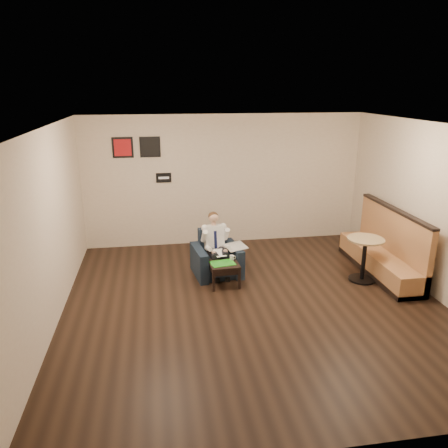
{
  "coord_description": "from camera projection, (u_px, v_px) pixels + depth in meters",
  "views": [
    {
      "loc": [
        -1.47,
        -6.15,
        3.36
      ],
      "look_at": [
        -0.3,
        1.2,
        0.99
      ],
      "focal_mm": 35.0,
      "sensor_mm": 36.0,
      "label": 1
    }
  ],
  "objects": [
    {
      "name": "cafe_table",
      "position": [
        364.0,
        259.0,
        7.76
      ],
      "size": [
        0.84,
        0.84,
        0.8
      ],
      "primitive_type": "cylinder",
      "rotation": [
        0.0,
        0.0,
        0.4
      ],
      "color": "tan",
      "rests_on": "ground"
    },
    {
      "name": "ground",
      "position": [
        254.0,
        304.0,
        7.02
      ],
      "size": [
        6.0,
        6.0,
        0.0
      ],
      "primitive_type": "plane",
      "color": "black",
      "rests_on": "ground"
    },
    {
      "name": "banquette",
      "position": [
        382.0,
        242.0,
        8.03
      ],
      "size": [
        0.56,
        2.36,
        1.21
      ],
      "primitive_type": "cube",
      "color": "#AD7242",
      "rests_on": "ground"
    },
    {
      "name": "art_print_right",
      "position": [
        150.0,
        147.0,
        8.95
      ],
      "size": [
        0.42,
        0.03,
        0.42
      ],
      "primitive_type": "cube",
      "color": "black",
      "rests_on": "wall_back"
    },
    {
      "name": "coffee_mug",
      "position": [
        232.0,
        258.0,
        7.7
      ],
      "size": [
        0.08,
        0.08,
        0.09
      ],
      "primitive_type": "cylinder",
      "rotation": [
        0.0,
        0.0,
        0.04
      ],
      "color": "white",
      "rests_on": "side_table"
    },
    {
      "name": "wall_left",
      "position": [
        48.0,
        231.0,
        6.15
      ],
      "size": [
        0.02,
        6.0,
        2.8
      ],
      "primitive_type": "cube",
      "color": "beige",
      "rests_on": "ground"
    },
    {
      "name": "wall_front",
      "position": [
        334.0,
        322.0,
        3.78
      ],
      "size": [
        6.0,
        0.02,
        2.8
      ],
      "primitive_type": "cube",
      "color": "beige",
      "rests_on": "ground"
    },
    {
      "name": "green_folder",
      "position": [
        223.0,
        263.0,
        7.56
      ],
      "size": [
        0.46,
        0.36,
        0.01
      ],
      "primitive_type": "cube",
      "rotation": [
        0.0,
        0.0,
        0.18
      ],
      "color": "green",
      "rests_on": "side_table"
    },
    {
      "name": "seated_man",
      "position": [
        218.0,
        248.0,
        7.88
      ],
      "size": [
        0.62,
        0.85,
        1.09
      ],
      "primitive_type": null,
      "rotation": [
        0.0,
        0.0,
        0.14
      ],
      "color": "white",
      "rests_on": "armchair"
    },
    {
      "name": "seating_sign",
      "position": [
        164.0,
        178.0,
        9.18
      ],
      "size": [
        0.32,
        0.02,
        0.2
      ],
      "primitive_type": "cube",
      "color": "black",
      "rests_on": "wall_back"
    },
    {
      "name": "art_print_left",
      "position": [
        123.0,
        148.0,
        8.86
      ],
      "size": [
        0.42,
        0.03,
        0.42
      ],
      "primitive_type": "cube",
      "color": "red",
      "rests_on": "wall_back"
    },
    {
      "name": "lap_papers",
      "position": [
        220.0,
        253.0,
        7.82
      ],
      "size": [
        0.23,
        0.29,
        0.01
      ],
      "primitive_type": "cube",
      "rotation": [
        0.0,
        0.0,
        0.21
      ],
      "color": "white",
      "rests_on": "seated_man"
    },
    {
      "name": "wall_back",
      "position": [
        224.0,
        180.0,
        9.42
      ],
      "size": [
        6.0,
        0.02,
        2.8
      ],
      "primitive_type": "cube",
      "color": "beige",
      "rests_on": "ground"
    },
    {
      "name": "wall_right",
      "position": [
        437.0,
        212.0,
        7.05
      ],
      "size": [
        0.02,
        6.0,
        2.8
      ],
      "primitive_type": "cube",
      "color": "beige",
      "rests_on": "ground"
    },
    {
      "name": "ceiling",
      "position": [
        258.0,
        127.0,
        6.17
      ],
      "size": [
        6.0,
        6.0,
        0.02
      ],
      "primitive_type": "cube",
      "color": "white",
      "rests_on": "wall_back"
    },
    {
      "name": "side_table",
      "position": [
        224.0,
        274.0,
        7.64
      ],
      "size": [
        0.52,
        0.52,
        0.41
      ],
      "primitive_type": "cube",
      "rotation": [
        0.0,
        0.0,
        0.04
      ],
      "color": "black",
      "rests_on": "ground"
    },
    {
      "name": "armchair",
      "position": [
        217.0,
        254.0,
        8.02
      ],
      "size": [
        0.93,
        0.93,
        0.8
      ],
      "primitive_type": "cube",
      "rotation": [
        0.0,
        0.0,
        0.14
      ],
      "color": "black",
      "rests_on": "ground"
    },
    {
      "name": "smartphone",
      "position": [
        225.0,
        259.0,
        7.73
      ],
      "size": [
        0.13,
        0.08,
        0.01
      ],
      "primitive_type": "cube",
      "rotation": [
        0.0,
        0.0,
        -0.13
      ],
      "color": "black",
      "rests_on": "side_table"
    },
    {
      "name": "newspaper",
      "position": [
        235.0,
        246.0,
        7.99
      ],
      "size": [
        0.42,
        0.49,
        0.01
      ],
      "primitive_type": "cube",
      "rotation": [
        0.0,
        0.0,
        0.19
      ],
      "color": "silver",
      "rests_on": "armchair"
    }
  ]
}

